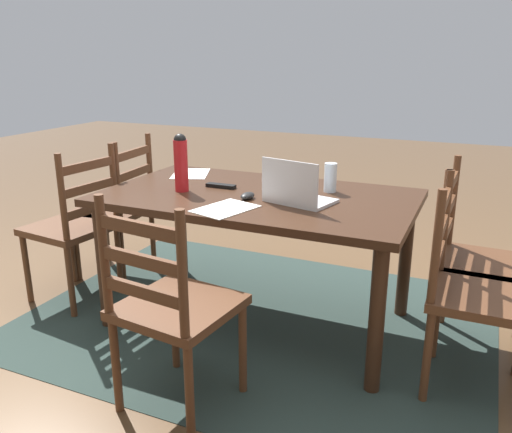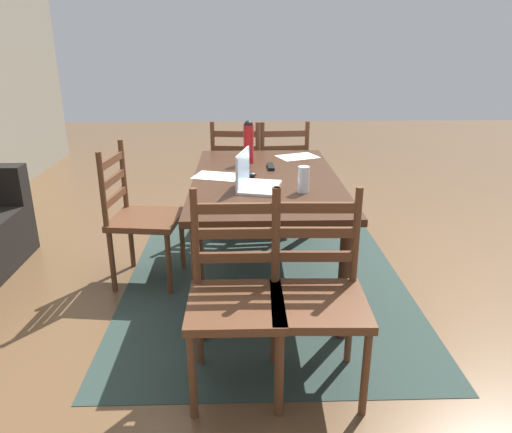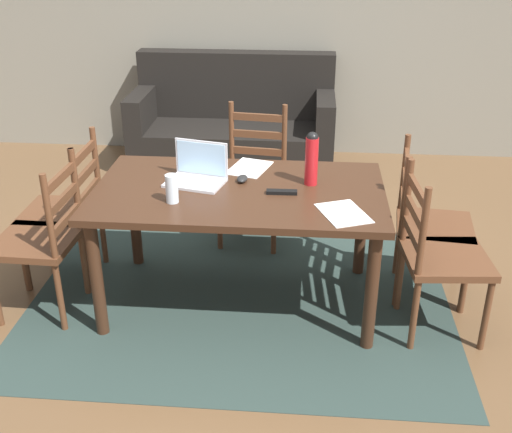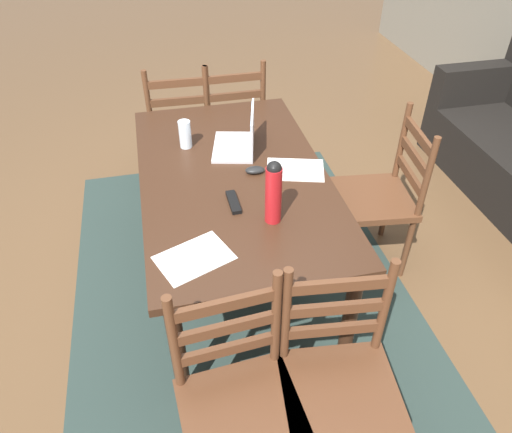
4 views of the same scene
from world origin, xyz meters
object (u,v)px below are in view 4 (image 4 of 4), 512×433
chair_left_near (180,126)px  computer_mouse (255,170)px  dining_table (234,188)px  laptop (242,139)px  chair_right_far (339,385)px  chair_left_far (232,120)px  chair_right_near (240,406)px  drinking_glass (185,134)px  chair_far_head (379,197)px  tv_remote (233,202)px  water_bottle (274,191)px

chair_left_near → computer_mouse: (1.11, 0.30, 0.29)m
dining_table → laptop: laptop is taller
chair_right_far → chair_left_far: size_ratio=1.00×
chair_right_near → drinking_glass: (-1.44, -0.01, 0.35)m
computer_mouse → chair_far_head: bearing=94.4°
chair_right_far → laptop: bearing=-175.7°
chair_far_head → chair_left_far: same height
dining_table → laptop: size_ratio=4.49×
dining_table → chair_left_far: chair_left_far is taller
chair_left_far → chair_far_head: bearing=30.6°
chair_left_far → tv_remote: 1.40m
chair_far_head → chair_left_far: (-1.11, -0.66, 0.00)m
chair_right_far → tv_remote: size_ratio=5.59×
chair_left_far → chair_left_near: bearing=-90.0°
dining_table → chair_left_near: chair_left_near is taller
drinking_glass → water_bottle: bearing=23.0°
chair_right_far → water_bottle: bearing=-172.8°
chair_left_far → drinking_glass: (0.77, -0.40, 0.35)m
dining_table → tv_remote: size_ratio=9.60×
computer_mouse → water_bottle: bearing=3.5°
drinking_glass → tv_remote: 0.60m
water_bottle → drinking_glass: water_bottle is taller
chair_far_head → laptop: laptop is taller
chair_far_head → water_bottle: (0.40, -0.74, 0.44)m
water_bottle → chair_right_near: bearing=-23.0°
chair_left_near → chair_right_near: bearing=-0.1°
chair_left_near → tv_remote: chair_left_near is taller
drinking_glass → computer_mouse: 0.47m
chair_right_near → laptop: size_ratio=2.62×
chair_right_near → drinking_glass: bearing=-179.5°
tv_remote → chair_right_near: bearing=-100.7°
chair_left_near → chair_right_far: same height
chair_right_far → computer_mouse: 1.14m
chair_left_near → chair_left_far: same height
chair_right_far → drinking_glass: size_ratio=6.12×
chair_left_near → water_bottle: size_ratio=3.06×
chair_left_far → water_bottle: 1.57m
chair_left_near → tv_remote: 1.38m
laptop → chair_far_head: bearing=71.5°
dining_table → tv_remote: (0.24, -0.05, 0.10)m
chair_left_near → computer_mouse: 1.19m
water_bottle → tv_remote: water_bottle is taller
chair_right_far → laptop: (-1.35, -0.10, 0.33)m
laptop → chair_left_far: bearing=173.6°
chair_right_far → drinking_glass: chair_right_far is taller
chair_far_head → computer_mouse: chair_far_head is taller
chair_left_far → laptop: size_ratio=2.62×
chair_far_head → computer_mouse: 0.79m
water_bottle → computer_mouse: bearing=179.3°
chair_far_head → drinking_glass: bearing=-107.9°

